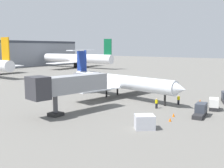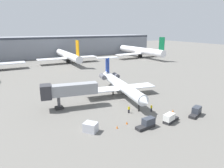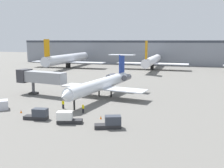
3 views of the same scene
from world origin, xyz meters
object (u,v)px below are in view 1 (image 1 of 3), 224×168
(traffic_cone_far, at_px, (174,115))
(regional_jet, at_px, (116,81))
(jet_bridge, at_px, (65,86))
(baggage_tug_lead, at_px, (214,105))
(traffic_cone_near, at_px, (200,101))
(parked_airliner_centre, at_px, (77,59))
(traffic_cone_mid, at_px, (170,120))
(ground_crew_marshaller, at_px, (157,103))
(ground_crew_loader, at_px, (178,100))
(baggage_tug_spare, at_px, (200,111))
(cargo_container_uld, at_px, (145,122))

(traffic_cone_far, bearing_deg, regional_jet, 63.92)
(regional_jet, relative_size, jet_bridge, 2.24)
(jet_bridge, bearing_deg, baggage_tug_lead, -47.38)
(traffic_cone_near, distance_m, traffic_cone_far, 12.54)
(baggage_tug_lead, distance_m, parked_airliner_centre, 92.79)
(traffic_cone_far, distance_m, parked_airliner_centre, 94.64)
(traffic_cone_mid, bearing_deg, ground_crew_marshaller, 40.24)
(ground_crew_loader, xyz_separation_m, baggage_tug_spare, (-5.68, -5.67, -0.02))
(jet_bridge, distance_m, baggage_tug_lead, 24.07)
(jet_bridge, height_order, traffic_cone_mid, jet_bridge)
(cargo_container_uld, height_order, traffic_cone_far, cargo_container_uld)
(regional_jet, xyz_separation_m, ground_crew_marshaller, (-4.39, -11.38, -2.47))
(regional_jet, relative_size, parked_airliner_centre, 0.73)
(parked_airliner_centre, bearing_deg, ground_crew_loader, -124.73)
(baggage_tug_spare, xyz_separation_m, cargo_container_uld, (-10.10, 3.71, 0.05))
(baggage_tug_spare, relative_size, traffic_cone_mid, 7.51)
(cargo_container_uld, xyz_separation_m, traffic_cone_near, (20.04, -0.51, -0.61))
(cargo_container_uld, relative_size, traffic_cone_mid, 5.52)
(baggage_tug_spare, relative_size, traffic_cone_far, 7.51)
(jet_bridge, distance_m, ground_crew_marshaller, 15.33)
(ground_crew_marshaller, distance_m, baggage_tug_spare, 7.52)
(jet_bridge, height_order, ground_crew_marshaller, jet_bridge)
(ground_crew_marshaller, xyz_separation_m, traffic_cone_near, (9.20, -4.29, -0.58))
(regional_jet, relative_size, ground_crew_loader, 17.70)
(baggage_tug_spare, xyz_separation_m, traffic_cone_far, (-2.61, 3.06, -0.56))
(baggage_tug_lead, height_order, traffic_cone_far, baggage_tug_lead)
(jet_bridge, bearing_deg, parked_airliner_centre, 42.42)
(cargo_container_uld, bearing_deg, baggage_tug_spare, -20.16)
(traffic_cone_mid, distance_m, traffic_cone_far, 2.65)
(regional_jet, height_order, jet_bridge, regional_jet)
(traffic_cone_far, bearing_deg, parked_airliner_centre, 52.04)
(ground_crew_loader, relative_size, traffic_cone_mid, 3.07)
(jet_bridge, height_order, traffic_cone_far, jet_bridge)
(ground_crew_marshaller, xyz_separation_m, traffic_cone_mid, (-5.93, -5.02, -0.58))
(baggage_tug_lead, bearing_deg, traffic_cone_near, 38.84)
(baggage_tug_spare, height_order, parked_airliner_centre, parked_airliner_centre)
(regional_jet, distance_m, parked_airliner_centre, 77.42)
(traffic_cone_mid, bearing_deg, ground_crew_loader, 16.42)
(ground_crew_loader, distance_m, traffic_cone_mid, 11.34)
(regional_jet, relative_size, ground_crew_marshaller, 17.70)
(traffic_cone_far, bearing_deg, traffic_cone_mid, -167.10)
(traffic_cone_mid, xyz_separation_m, traffic_cone_far, (2.58, 0.59, 0.00))
(ground_crew_marshaller, distance_m, traffic_cone_near, 10.16)
(ground_crew_marshaller, bearing_deg, baggage_tug_spare, -95.64)
(ground_crew_loader, relative_size, cargo_container_uld, 0.56)
(jet_bridge, xyz_separation_m, baggage_tug_lead, (16.12, -17.52, -3.53))
(ground_crew_loader, bearing_deg, traffic_cone_far, -162.50)
(traffic_cone_near, distance_m, parked_airliner_centre, 87.37)
(jet_bridge, relative_size, traffic_cone_near, 24.33)
(baggage_tug_lead, bearing_deg, traffic_cone_far, 156.65)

